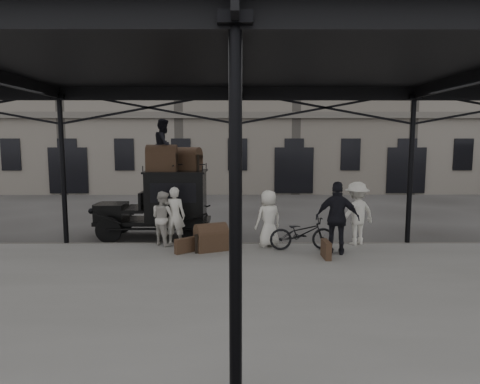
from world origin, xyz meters
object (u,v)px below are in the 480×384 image
object	(u,v)px
taxi	(167,201)
porter_official	(337,218)
porter_left	(175,216)
steamer_trunk_roof_near	(162,160)
steamer_trunk_platform	(211,239)
bicycle	(302,233)

from	to	relation	value
taxi	porter_official	distance (m)	5.51
porter_left	steamer_trunk_roof_near	distance (m)	2.05
taxi	steamer_trunk_platform	bearing A→B (deg)	-54.30
porter_official	steamer_trunk_platform	size ratio (longest dim) A/B	2.26
porter_left	steamer_trunk_roof_near	bearing A→B (deg)	-58.02
taxi	steamer_trunk_roof_near	distance (m)	1.34
steamer_trunk_roof_near	steamer_trunk_platform	distance (m)	3.24
bicycle	taxi	bearing A→B (deg)	58.54
steamer_trunk_platform	porter_official	bearing A→B (deg)	-29.65
taxi	bicycle	xyz separation A→B (m)	(4.03, -2.10, -0.59)
bicycle	steamer_trunk_platform	distance (m)	2.49
bicycle	porter_left	bearing A→B (deg)	76.47
steamer_trunk_roof_near	steamer_trunk_platform	bearing A→B (deg)	-49.62
porter_official	bicycle	bearing A→B (deg)	-11.72
porter_official	steamer_trunk_platform	xyz separation A→B (m)	(-3.35, 0.38, -0.65)
bicycle	porter_official	bearing A→B (deg)	-120.77
steamer_trunk_platform	steamer_trunk_roof_near	bearing A→B (deg)	107.42
taxi	porter_left	distance (m)	1.59
porter_left	steamer_trunk_roof_near	size ratio (longest dim) A/B	1.80
porter_left	steamer_trunk_platform	bearing A→B (deg)	157.00
steamer_trunk_roof_near	porter_left	bearing A→B (deg)	-66.36
taxi	porter_official	xyz separation A→B (m)	(4.89, -2.53, -0.09)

